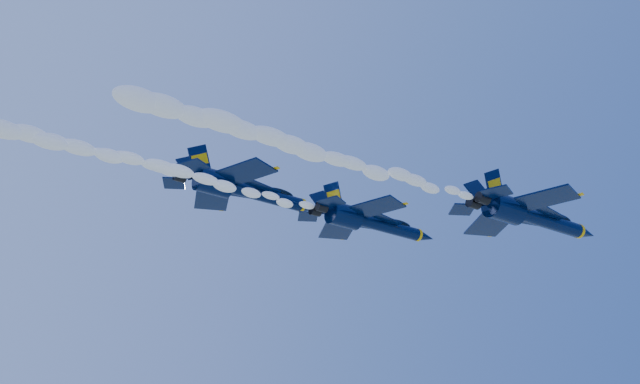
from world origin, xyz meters
TOP-DOWN VIEW (x-y plane):
  - jet_lead at (21.91, -10.48)m, footprint 18.39×15.09m
  - smoke_trail_jet_lead at (-4.77, -10.48)m, footprint 37.63×2.05m
  - jet_second at (7.52, -1.10)m, footprint 15.89×13.04m
  - smoke_trail_jet_second at (-18.09, -1.10)m, footprint 37.63×1.77m
  - jet_third at (-4.74, 4.53)m, footprint 17.26×14.16m

SIDE VIEW (x-z plane):
  - smoke_trail_jet_second at x=-18.09m, z-range 150.04..151.63m
  - jet_second at x=7.52m, z-range 148.27..154.18m
  - smoke_trail_jet_lead at x=-4.77m, z-range 150.62..152.46m
  - jet_lead at x=21.91m, z-range 148.54..155.37m
  - jet_third at x=-4.74m, z-range 150.87..157.29m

